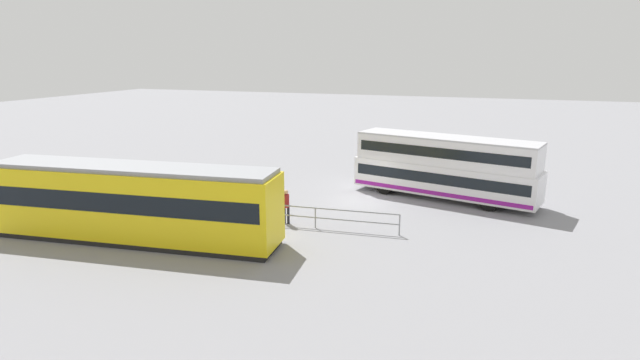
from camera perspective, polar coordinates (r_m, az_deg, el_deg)
name	(u,v)px	position (r m, az deg, el deg)	size (l,w,h in m)	color
ground_plane	(360,201)	(30.83, 4.42, -2.33)	(160.00, 160.00, 0.00)	gray
double_decker_bus	(445,167)	(31.74, 13.72, 1.42)	(11.38, 5.12, 3.80)	white
tram_yellow	(133,202)	(25.38, -20.07, -2.31)	(14.14, 4.09, 3.62)	yellow
pedestrian_near_railing	(286,204)	(26.46, -3.79, -2.69)	(0.36, 0.33, 1.81)	black
pedestrian_railing	(315,214)	(25.83, -0.52, -3.78)	(8.51, 0.74, 1.08)	gray
info_sign	(235,192)	(26.85, -9.48, -1.32)	(1.06, 0.24, 2.37)	slate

